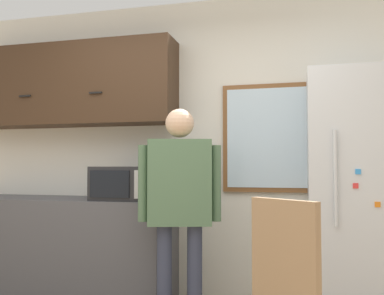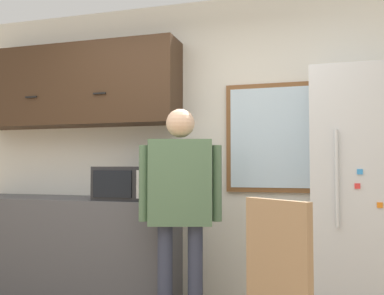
% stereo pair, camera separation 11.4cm
% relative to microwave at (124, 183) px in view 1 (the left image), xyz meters
% --- Properties ---
extents(back_wall, '(6.00, 0.06, 2.70)m').
position_rel_microwave_xyz_m(back_wall, '(0.54, 0.42, 0.32)').
color(back_wall, silver).
rests_on(back_wall, ground_plane).
extents(counter, '(2.03, 0.62, 0.89)m').
position_rel_microwave_xyz_m(counter, '(-0.65, 0.08, -0.59)').
color(counter, '#4C4C51').
rests_on(counter, ground_plane).
extents(upper_cabinets, '(2.03, 0.38, 0.76)m').
position_rel_microwave_xyz_m(upper_cabinets, '(-0.65, 0.21, 0.90)').
color(upper_cabinets, '#3D2819').
extents(microwave, '(0.49, 0.41, 0.28)m').
position_rel_microwave_xyz_m(microwave, '(0.00, 0.00, 0.00)').
color(microwave, '#232326').
rests_on(microwave, counter).
extents(person, '(0.59, 0.34, 1.60)m').
position_rel_microwave_xyz_m(person, '(0.59, -0.37, -0.06)').
color(person, '#33384C').
rests_on(person, ground_plane).
extents(refrigerator, '(0.79, 0.68, 1.89)m').
position_rel_microwave_xyz_m(refrigerator, '(1.90, 0.06, -0.09)').
color(refrigerator, silver).
rests_on(refrigerator, ground_plane).
extents(window, '(0.80, 0.05, 0.94)m').
position_rel_microwave_xyz_m(window, '(1.18, 0.38, 0.39)').
color(window, brown).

